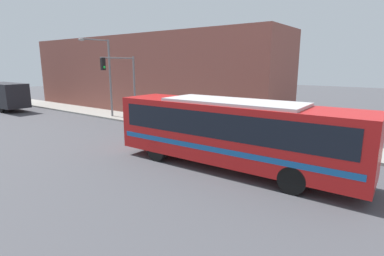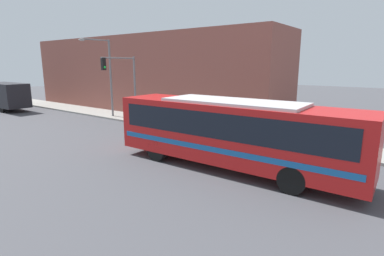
% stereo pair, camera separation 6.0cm
% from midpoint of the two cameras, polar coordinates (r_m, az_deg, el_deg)
% --- Properties ---
extents(ground_plane, '(120.00, 120.00, 0.00)m').
position_cam_midpoint_polar(ground_plane, '(14.57, 6.03, -7.13)').
color(ground_plane, '#47474C').
extents(sidewalk, '(3.01, 70.00, 0.15)m').
position_cam_midpoint_polar(sidewalk, '(32.71, -19.43, 3.12)').
color(sidewalk, gray).
rests_on(sidewalk, ground_plane).
extents(building_facade, '(6.00, 30.03, 7.50)m').
position_cam_midpoint_polar(building_facade, '(32.11, -9.05, 10.10)').
color(building_facade, brown).
rests_on(building_facade, ground_plane).
extents(city_bus, '(2.80, 11.62, 3.20)m').
position_cam_midpoint_polar(city_bus, '(13.70, 7.66, -0.29)').
color(city_bus, red).
rests_on(city_bus, ground_plane).
extents(delivery_truck, '(2.28, 8.17, 2.86)m').
position_cam_midpoint_polar(delivery_truck, '(37.59, -32.25, 5.33)').
color(delivery_truck, black).
rests_on(delivery_truck, ground_plane).
extents(fire_hydrant, '(0.27, 0.37, 0.83)m').
position_cam_midpoint_polar(fire_hydrant, '(20.29, 5.43, 0.05)').
color(fire_hydrant, gold).
rests_on(fire_hydrant, sidewalk).
extents(traffic_light_pole, '(3.28, 0.35, 5.23)m').
position_cam_midpoint_polar(traffic_light_pole, '(24.63, -12.78, 9.39)').
color(traffic_light_pole, slate).
rests_on(traffic_light_pole, sidewalk).
extents(parking_meter, '(0.14, 0.14, 1.30)m').
position_cam_midpoint_polar(parking_meter, '(22.78, -4.06, 2.59)').
color(parking_meter, slate).
rests_on(parking_meter, sidewalk).
extents(street_lamp, '(3.00, 0.28, 6.71)m').
position_cam_midpoint_polar(street_lamp, '(27.60, -15.95, 10.47)').
color(street_lamp, slate).
rests_on(street_lamp, sidewalk).
extents(pedestrian_near_corner, '(0.34, 0.34, 1.58)m').
position_cam_midpoint_polar(pedestrian_near_corner, '(24.40, -4.93, 3.02)').
color(pedestrian_near_corner, '#23283D').
rests_on(pedestrian_near_corner, sidewalk).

